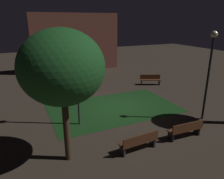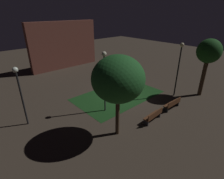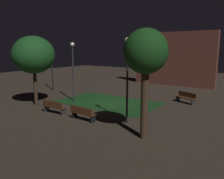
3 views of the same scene
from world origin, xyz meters
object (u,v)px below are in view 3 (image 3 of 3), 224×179
object	(u,v)px
bench_path_side	(82,113)
bench_front_right	(186,97)
lamp_post_plaza_west	(52,62)
lamp_post_near_wall	(73,62)
tree_back_right	(34,55)
tree_left_canopy	(146,54)
lamp_post_plaza_east	(127,67)
bench_lawn_edge	(54,107)

from	to	relation	value
bench_path_side	bench_front_right	distance (m)	9.12
bench_path_side	lamp_post_plaza_west	world-z (taller)	lamp_post_plaza_west
lamp_post_near_wall	tree_back_right	bearing A→B (deg)	-114.77
tree_back_right	lamp_post_near_wall	world-z (taller)	tree_back_right
lamp_post_near_wall	tree_left_canopy	bearing A→B (deg)	-24.19
bench_front_right	lamp_post_near_wall	size ratio (longest dim) A/B	0.38
bench_front_right	lamp_post_plaza_west	xyz separation A→B (m)	(-13.37, -2.46, 2.47)
bench_front_right	tree_back_right	size ratio (longest dim) A/B	0.35
tree_left_canopy	lamp_post_plaza_east	xyz separation A→B (m)	(-1.99, 1.58, -0.78)
bench_lawn_edge	lamp_post_plaza_east	xyz separation A→B (m)	(5.11, 1.23, 2.89)
bench_path_side	lamp_post_plaza_east	size ratio (longest dim) A/B	0.36
bench_lawn_edge	tree_left_canopy	xyz separation A→B (m)	(7.09, -0.35, 3.67)
lamp_post_plaza_east	tree_left_canopy	bearing A→B (deg)	-38.57
tree_left_canopy	tree_back_right	xyz separation A→B (m)	(-10.06, 1.12, -0.25)
bench_path_side	lamp_post_plaza_west	distance (m)	11.63
tree_back_right	bench_lawn_edge	bearing A→B (deg)	-14.43
lamp_post_plaza_east	lamp_post_plaza_west	bearing A→B (deg)	159.01
lamp_post_plaza_east	lamp_post_plaza_west	world-z (taller)	lamp_post_plaza_east
bench_front_right	bench_lawn_edge	bearing A→B (deg)	-127.00
bench_path_side	tree_left_canopy	distance (m)	5.77
tree_back_right	lamp_post_plaza_west	world-z (taller)	tree_back_right
lamp_post_plaza_east	lamp_post_plaza_west	xyz separation A→B (m)	(-12.17, 4.67, -0.42)
tree_left_canopy	lamp_post_plaza_east	size ratio (longest dim) A/B	1.06
lamp_post_plaza_east	lamp_post_plaza_west	distance (m)	13.04
bench_lawn_edge	lamp_post_plaza_west	size ratio (longest dim) A/B	0.42
bench_lawn_edge	bench_path_side	bearing A→B (deg)	-0.00
bench_lawn_edge	lamp_post_near_wall	bearing A→B (deg)	114.98
tree_back_right	lamp_post_near_wall	xyz separation A→B (m)	(1.30, 2.82, -0.61)
bench_lawn_edge	lamp_post_near_wall	size ratio (longest dim) A/B	0.37
lamp_post_plaza_east	lamp_post_near_wall	world-z (taller)	lamp_post_plaza_east
bench_lawn_edge	lamp_post_plaza_west	world-z (taller)	lamp_post_plaza_west
bench_lawn_edge	bench_front_right	bearing A→B (deg)	53.00
lamp_post_plaza_west	tree_back_right	bearing A→B (deg)	-51.42
bench_front_right	tree_back_right	xyz separation A→B (m)	(-9.27, -7.59, 3.41)
lamp_post_plaza_east	lamp_post_near_wall	distance (m)	7.17
bench_path_side	tree_back_right	size ratio (longest dim) A/B	0.34
lamp_post_plaza_west	bench_lawn_edge	bearing A→B (deg)	-39.87
tree_left_canopy	lamp_post_plaza_east	distance (m)	2.66
lamp_post_plaza_west	lamp_post_plaza_east	bearing A→B (deg)	-20.99
bench_front_right	lamp_post_plaza_west	size ratio (longest dim) A/B	0.43
tree_left_canopy	lamp_post_plaza_east	world-z (taller)	tree_left_canopy
lamp_post_plaza_east	lamp_post_near_wall	bearing A→B (deg)	160.86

